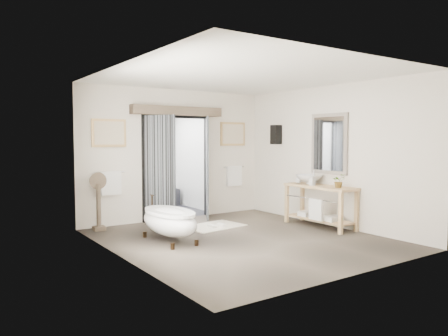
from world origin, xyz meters
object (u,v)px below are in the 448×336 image
(clawfoot_tub, at_px, (169,221))
(rug, at_px, (214,226))
(basin, at_px, (309,179))
(vanity, at_px, (320,202))

(clawfoot_tub, distance_m, rug, 1.53)
(clawfoot_tub, bearing_deg, basin, -4.33)
(rug, relative_size, basin, 2.12)
(clawfoot_tub, relative_size, basin, 2.71)
(clawfoot_tub, bearing_deg, rug, 25.57)
(basin, bearing_deg, clawfoot_tub, 177.16)
(rug, bearing_deg, basin, -25.70)
(vanity, relative_size, rug, 1.33)
(rug, bearing_deg, clawfoot_tub, -154.43)
(vanity, bearing_deg, rug, 144.57)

